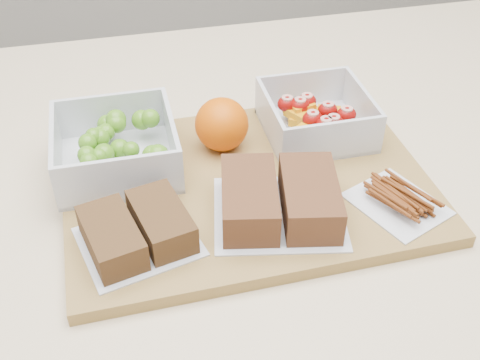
{
  "coord_description": "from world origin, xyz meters",
  "views": [
    {
      "loc": [
        -0.12,
        -0.53,
        1.36
      ],
      "look_at": [
        0.0,
        -0.01,
        0.93
      ],
      "focal_mm": 45.0,
      "sensor_mm": 36.0,
      "label": 1
    }
  ],
  "objects": [
    {
      "name": "cutting_board",
      "position": [
        0.01,
        -0.0,
        0.91
      ],
      "size": [
        0.43,
        0.31,
        0.02
      ],
      "primitive_type": "cube",
      "rotation": [
        0.0,
        0.0,
        0.02
      ],
      "color": "olive",
      "rests_on": "counter"
    },
    {
      "name": "sandwich_bag_center",
      "position": [
        0.04,
        -0.07,
        0.94
      ],
      "size": [
        0.16,
        0.15,
        0.04
      ],
      "color": "silver",
      "rests_on": "cutting_board"
    },
    {
      "name": "sandwich_bag_left",
      "position": [
        -0.12,
        -0.07,
        0.93
      ],
      "size": [
        0.14,
        0.13,
        0.04
      ],
      "color": "silver",
      "rests_on": "cutting_board"
    },
    {
      "name": "grape_container",
      "position": [
        -0.13,
        0.06,
        0.94
      ],
      "size": [
        0.14,
        0.14,
        0.06
      ],
      "color": "silver",
      "rests_on": "cutting_board"
    },
    {
      "name": "fruit_container",
      "position": [
        0.12,
        0.08,
        0.94
      ],
      "size": [
        0.13,
        0.13,
        0.05
      ],
      "color": "silver",
      "rests_on": "cutting_board"
    },
    {
      "name": "orange",
      "position": [
        0.0,
        0.07,
        0.95
      ],
      "size": [
        0.07,
        0.07,
        0.07
      ],
      "primitive_type": "sphere",
      "color": "#E35B05",
      "rests_on": "cutting_board"
    },
    {
      "name": "pretzel_bag",
      "position": [
        0.17,
        -0.08,
        0.93
      ],
      "size": [
        0.11,
        0.12,
        0.02
      ],
      "color": "silver",
      "rests_on": "cutting_board"
    }
  ]
}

